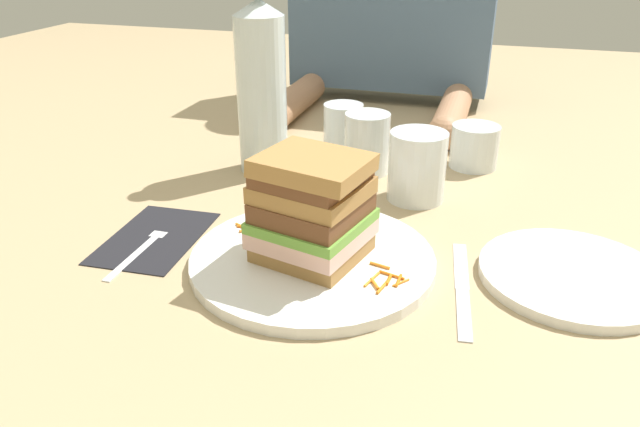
# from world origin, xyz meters

# --- Properties ---
(ground_plane) EXTENTS (3.00, 3.00, 0.00)m
(ground_plane) POSITION_xyz_m (0.00, 0.00, 0.00)
(ground_plane) COLOR tan
(main_plate) EXTENTS (0.29, 0.29, 0.01)m
(main_plate) POSITION_xyz_m (0.01, -0.02, 0.01)
(main_plate) COLOR white
(main_plate) RESTS_ON ground_plane
(sandwich) EXTENTS (0.14, 0.14, 0.13)m
(sandwich) POSITION_xyz_m (0.01, -0.02, 0.08)
(sandwich) COLOR #A87A42
(sandwich) RESTS_ON main_plate
(carrot_shred_0) EXTENTS (0.02, 0.01, 0.00)m
(carrot_shred_0) POSITION_xyz_m (-0.08, 0.02, 0.01)
(carrot_shred_0) COLOR orange
(carrot_shred_0) RESTS_ON main_plate
(carrot_shred_1) EXTENTS (0.02, 0.03, 0.00)m
(carrot_shred_1) POSITION_xyz_m (-0.09, 0.02, 0.02)
(carrot_shred_1) COLOR orange
(carrot_shred_1) RESTS_ON main_plate
(carrot_shred_2) EXTENTS (0.02, 0.03, 0.00)m
(carrot_shred_2) POSITION_xyz_m (-0.08, 0.01, 0.02)
(carrot_shred_2) COLOR orange
(carrot_shred_2) RESTS_ON main_plate
(carrot_shred_3) EXTENTS (0.03, 0.01, 0.00)m
(carrot_shred_3) POSITION_xyz_m (-0.08, 0.02, 0.01)
(carrot_shred_3) COLOR orange
(carrot_shred_3) RESTS_ON main_plate
(carrot_shred_4) EXTENTS (0.01, 0.03, 0.00)m
(carrot_shred_4) POSITION_xyz_m (-0.07, 0.01, 0.02)
(carrot_shred_4) COLOR orange
(carrot_shred_4) RESTS_ON main_plate
(carrot_shred_5) EXTENTS (0.03, 0.01, 0.00)m
(carrot_shred_5) POSITION_xyz_m (-0.09, 0.02, 0.02)
(carrot_shred_5) COLOR orange
(carrot_shred_5) RESTS_ON main_plate
(carrot_shred_6) EXTENTS (0.02, 0.01, 0.00)m
(carrot_shred_6) POSITION_xyz_m (-0.10, 0.02, 0.02)
(carrot_shred_6) COLOR orange
(carrot_shred_6) RESTS_ON main_plate
(carrot_shred_7) EXTENTS (0.01, 0.03, 0.00)m
(carrot_shred_7) POSITION_xyz_m (0.09, -0.06, 0.02)
(carrot_shred_7) COLOR orange
(carrot_shred_7) RESTS_ON main_plate
(carrot_shred_8) EXTENTS (0.01, 0.02, 0.00)m
(carrot_shred_8) POSITION_xyz_m (0.09, -0.06, 0.02)
(carrot_shred_8) COLOR orange
(carrot_shred_8) RESTS_ON main_plate
(carrot_shred_9) EXTENTS (0.03, 0.01, 0.00)m
(carrot_shred_9) POSITION_xyz_m (0.10, -0.04, 0.02)
(carrot_shred_9) COLOR orange
(carrot_shred_9) RESTS_ON main_plate
(carrot_shred_10) EXTENTS (0.02, 0.02, 0.00)m
(carrot_shred_10) POSITION_xyz_m (0.12, -0.05, 0.01)
(carrot_shred_10) COLOR orange
(carrot_shred_10) RESTS_ON main_plate
(carrot_shred_11) EXTENTS (0.00, 0.02, 0.00)m
(carrot_shred_11) POSITION_xyz_m (0.11, -0.05, 0.02)
(carrot_shred_11) COLOR orange
(carrot_shred_11) RESTS_ON main_plate
(carrot_shred_12) EXTENTS (0.01, 0.03, 0.00)m
(carrot_shred_12) POSITION_xyz_m (0.10, -0.07, 0.02)
(carrot_shred_12) COLOR orange
(carrot_shred_12) RESTS_ON main_plate
(carrot_shred_13) EXTENTS (0.00, 0.02, 0.00)m
(carrot_shred_13) POSITION_xyz_m (0.10, -0.05, 0.02)
(carrot_shred_13) COLOR orange
(carrot_shred_13) RESTS_ON main_plate
(carrot_shred_14) EXTENTS (0.02, 0.01, 0.00)m
(carrot_shred_14) POSITION_xyz_m (0.09, -0.02, 0.02)
(carrot_shred_14) COLOR orange
(carrot_shred_14) RESTS_ON main_plate
(napkin_dark) EXTENTS (0.12, 0.17, 0.00)m
(napkin_dark) POSITION_xyz_m (-0.21, -0.02, 0.00)
(napkin_dark) COLOR black
(napkin_dark) RESTS_ON ground_plane
(fork) EXTENTS (0.02, 0.17, 0.00)m
(fork) POSITION_xyz_m (-0.21, -0.04, 0.00)
(fork) COLOR silver
(fork) RESTS_ON napkin_dark
(knife) EXTENTS (0.04, 0.20, 0.00)m
(knife) POSITION_xyz_m (0.18, -0.02, 0.00)
(knife) COLOR silver
(knife) RESTS_ON ground_plane
(juice_glass) EXTENTS (0.08, 0.08, 0.10)m
(juice_glass) POSITION_xyz_m (0.09, 0.21, 0.04)
(juice_glass) COLOR white
(juice_glass) RESTS_ON ground_plane
(water_bottle) EXTENTS (0.08, 0.08, 0.30)m
(water_bottle) POSITION_xyz_m (-0.16, 0.25, 0.14)
(water_bottle) COLOR silver
(water_bottle) RESTS_ON ground_plane
(empty_tumbler_0) EXTENTS (0.08, 0.08, 0.07)m
(empty_tumbler_0) POSITION_xyz_m (0.16, 0.36, 0.04)
(empty_tumbler_0) COLOR silver
(empty_tumbler_0) RESTS_ON ground_plane
(empty_tumbler_1) EXTENTS (0.07, 0.07, 0.10)m
(empty_tumbler_1) POSITION_xyz_m (-0.00, 0.29, 0.05)
(empty_tumbler_1) COLOR silver
(empty_tumbler_1) RESTS_ON ground_plane
(empty_tumbler_2) EXTENTS (0.07, 0.07, 0.09)m
(empty_tumbler_2) POSITION_xyz_m (-0.06, 0.36, 0.04)
(empty_tumbler_2) COLOR silver
(empty_tumbler_2) RESTS_ON ground_plane
(side_plate) EXTENTS (0.21, 0.21, 0.01)m
(side_plate) POSITION_xyz_m (0.30, 0.03, 0.01)
(side_plate) COLOR white
(side_plate) RESTS_ON ground_plane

